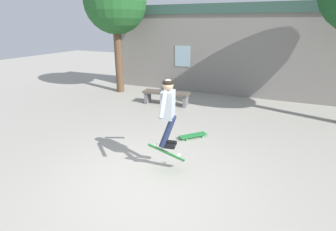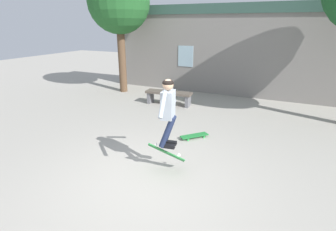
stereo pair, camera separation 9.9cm
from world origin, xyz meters
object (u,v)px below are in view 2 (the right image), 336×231
skater (168,108)px  skateboard_resting (194,136)px  skateboard_flipping (166,152)px  park_bench (169,95)px  tree_left (119,3)px

skater → skateboard_resting: 2.24m
skater → skateboard_resting: size_ratio=1.90×
skateboard_resting → skateboard_flipping: bearing=43.0°
skateboard_flipping → park_bench: bearing=100.7°
tree_left → skateboard_resting: 6.89m
park_bench → skater: bearing=-70.2°
tree_left → skateboard_resting: size_ratio=6.96×
park_bench → skateboard_flipping: bearing=-70.6°
tree_left → skater: (4.73, -5.33, -2.32)m
tree_left → park_bench: bearing=-20.4°
tree_left → park_bench: size_ratio=2.81×
park_bench → skateboard_resting: bearing=-57.5°
skateboard_flipping → skateboard_resting: (-0.03, 1.81, -0.35)m
skateboard_resting → skater: bearing=44.2°
tree_left → skateboard_flipping: size_ratio=6.12×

